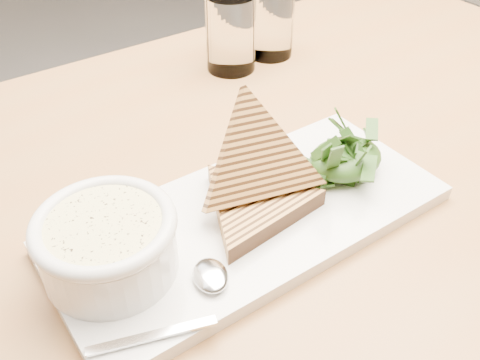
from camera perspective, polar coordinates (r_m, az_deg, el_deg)
table_top at (r=0.72m, az=6.54°, el=1.99°), size 1.23×0.82×0.04m
table_leg_br at (r=1.48m, az=13.28°, el=4.41°), size 0.06×0.06×0.73m
platter at (r=0.58m, az=1.13°, el=-4.18°), size 0.43×0.19×0.02m
soup_bowl at (r=0.52m, az=-13.81°, el=-7.20°), size 0.13×0.13×0.05m
soup at (r=0.50m, az=-14.34°, el=-4.78°), size 0.11×0.11×0.01m
bowl_rim at (r=0.50m, az=-14.37°, el=-4.61°), size 0.13×0.13×0.01m
sandwich_flat at (r=0.57m, az=1.50°, el=-2.83°), size 0.17×0.17×0.02m
sandwich_lean at (r=0.57m, az=1.91°, el=2.07°), size 0.19×0.20×0.18m
salad_base at (r=0.64m, az=11.18°, el=2.23°), size 0.09×0.07×0.04m
arugula_pile at (r=0.63m, az=11.28°, el=2.89°), size 0.11×0.10×0.05m
spoon_bowl at (r=0.51m, az=-3.16°, el=-10.12°), size 0.05×0.05×0.01m
spoon_handle at (r=0.48m, az=-9.33°, el=-16.07°), size 0.11×0.04×0.00m
glass_near at (r=0.87m, az=-1.00°, el=15.38°), size 0.08×0.08×0.12m
glass_far at (r=0.92m, az=3.27°, el=16.58°), size 0.08×0.08×0.12m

